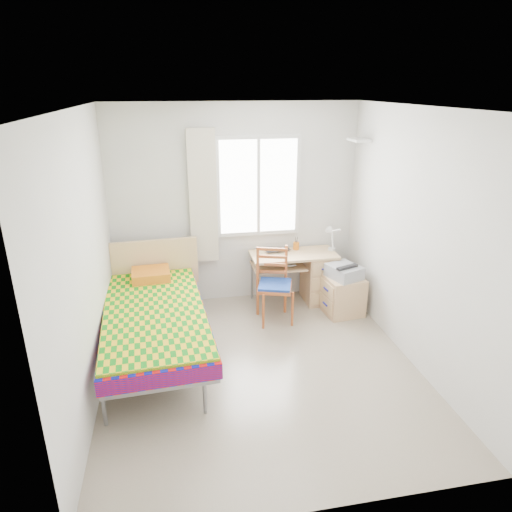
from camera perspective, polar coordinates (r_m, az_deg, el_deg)
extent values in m
plane|color=#BCAD93|center=(4.92, 0.66, -13.80)|extent=(3.50, 3.50, 0.00)
plane|color=white|center=(4.06, 0.82, 18.05)|extent=(3.50, 3.50, 0.00)
plane|color=silver|center=(5.97, -2.60, 6.23)|extent=(3.20, 0.00, 3.20)
plane|color=silver|center=(4.32, -20.57, -0.82)|extent=(0.00, 3.50, 3.50)
plane|color=silver|center=(4.88, 19.49, 1.72)|extent=(0.00, 3.50, 3.50)
cube|color=white|center=(5.94, 0.29, 8.66)|extent=(1.10, 0.04, 1.30)
cube|color=white|center=(5.93, 0.31, 8.64)|extent=(1.00, 0.02, 1.20)
cube|color=white|center=(5.93, 0.32, 8.63)|extent=(0.04, 0.02, 1.20)
cube|color=beige|center=(5.83, -6.64, 7.27)|extent=(0.35, 0.05, 1.70)
cube|color=white|center=(5.88, 12.76, 13.97)|extent=(0.20, 0.32, 0.03)
cube|color=gray|center=(5.03, -12.44, -8.45)|extent=(1.14, 2.29, 0.07)
cube|color=red|center=(4.99, -12.52, -7.55)|extent=(1.18, 2.32, 0.16)
cube|color=yellow|center=(4.93, -12.60, -6.74)|extent=(1.16, 2.20, 0.03)
cube|color=#DFB675|center=(5.89, -12.47, -0.88)|extent=(1.07, 0.12, 0.61)
cube|color=orange|center=(5.66, -12.99, -2.26)|extent=(0.47, 0.41, 0.11)
cylinder|color=gray|center=(4.33, -18.48, -17.58)|extent=(0.04, 0.04, 0.36)
cylinder|color=gray|center=(6.02, -8.00, -5.21)|extent=(0.04, 0.04, 0.36)
cube|color=#DFB675|center=(6.01, 4.73, 0.17)|extent=(1.13, 0.52, 0.03)
cube|color=tan|center=(6.25, 7.87, -2.63)|extent=(0.39, 0.50, 0.67)
cube|color=tan|center=(6.02, 2.79, -1.24)|extent=(0.68, 0.48, 0.02)
cylinder|color=gray|center=(5.85, 0.21, -4.08)|extent=(0.03, 0.03, 0.67)
cylinder|color=gray|center=(6.22, -0.51, -2.51)|extent=(0.03, 0.03, 0.67)
cube|color=#AF3B21|center=(5.61, 2.38, -3.92)|extent=(0.50, 0.50, 0.04)
cube|color=navy|center=(5.60, 2.39, -3.64)|extent=(0.48, 0.48, 0.04)
cube|color=#AF3B21|center=(5.67, 2.02, -0.58)|extent=(0.35, 0.14, 0.40)
cylinder|color=#AF3B21|center=(5.52, 0.93, -6.97)|extent=(0.03, 0.03, 0.45)
cylinder|color=#AF3B21|center=(5.81, 3.73, -2.96)|extent=(0.04, 0.04, 0.92)
cube|color=tan|center=(5.96, 10.88, -4.90)|extent=(0.50, 0.45, 0.50)
cube|color=#DFB675|center=(5.84, 8.83, -4.11)|extent=(0.05, 0.37, 0.18)
cube|color=#DFB675|center=(5.93, 8.72, -5.95)|extent=(0.05, 0.37, 0.18)
cube|color=#94979B|center=(5.84, 10.96, -1.94)|extent=(0.45, 0.48, 0.16)
cube|color=black|center=(5.81, 11.01, -1.21)|extent=(0.36, 0.39, 0.02)
imported|color=black|center=(6.03, 2.92, 0.55)|extent=(0.37, 0.28, 0.03)
cylinder|color=orange|center=(6.15, 5.04, 1.27)|extent=(0.09, 0.09, 0.10)
cylinder|color=white|center=(6.19, 9.45, 0.86)|extent=(0.10, 0.10, 0.03)
cylinder|color=white|center=(6.15, 9.53, 2.12)|extent=(0.02, 0.12, 0.27)
cylinder|color=white|center=(6.03, 9.68, 3.12)|extent=(0.13, 0.24, 0.11)
cone|color=white|center=(5.90, 9.29, 3.07)|extent=(0.14, 0.15, 0.13)
imported|color=gray|center=(5.97, 3.26, -0.94)|extent=(0.17, 0.23, 0.02)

